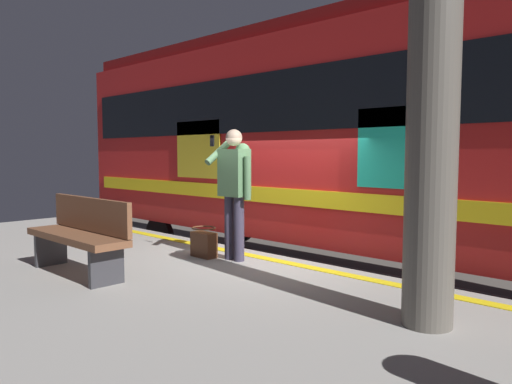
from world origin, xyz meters
TOP-DOWN VIEW (x-y plane):
  - ground_plane at (0.00, 0.00)m, footprint 23.68×23.68m
  - platform at (0.00, 2.23)m, footprint 12.33×4.46m
  - safety_line at (0.00, 0.30)m, footprint 12.08×0.16m
  - track_rail_near at (0.00, -1.18)m, footprint 16.03×0.08m
  - track_rail_far at (0.00, -2.61)m, footprint 16.03×0.08m
  - train_carriage at (0.25, -1.89)m, footprint 10.97×2.96m
  - passenger at (0.14, 0.64)m, footprint 0.57×0.55m
  - handbag at (0.58, 0.81)m, footprint 0.37×0.34m
  - station_column at (-2.81, 1.25)m, footprint 0.41×0.41m
  - bench at (0.92, 2.41)m, footprint 1.74×0.44m

SIDE VIEW (x-z plane):
  - ground_plane at x=0.00m, z-range 0.00..0.00m
  - track_rail_near at x=0.00m, z-range 0.00..0.16m
  - track_rail_far at x=0.00m, z-range 0.00..0.16m
  - platform at x=0.00m, z-range 0.00..0.87m
  - safety_line at x=0.00m, z-range 0.87..0.88m
  - handbag at x=0.58m, z-range 0.86..1.27m
  - bench at x=0.92m, z-range 0.92..1.82m
  - passenger at x=0.14m, z-range 1.03..2.78m
  - station_column at x=-2.81m, z-range 0.87..4.25m
  - train_carriage at x=0.25m, z-range 0.54..4.72m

